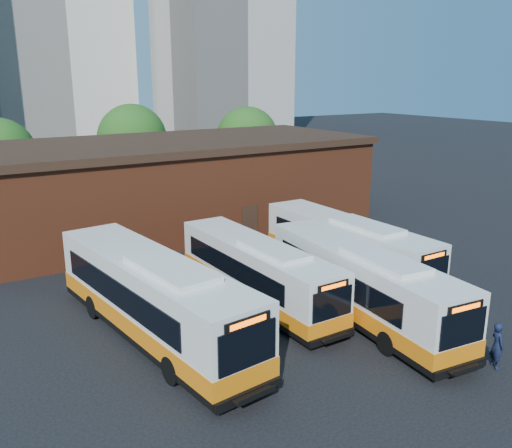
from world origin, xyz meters
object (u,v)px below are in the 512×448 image
bus_west (154,301)px  bus_east (347,250)px  transit_worker (497,345)px  bus_mideast (361,286)px  bus_midwest (257,274)px

bus_west → bus_east: bus_west is taller
bus_east → transit_worker: bus_east is taller
bus_mideast → bus_west: bearing=166.1°
bus_mideast → bus_east: bearing=61.4°
bus_west → bus_midwest: (5.73, 0.96, -0.23)m
bus_west → bus_midwest: 5.81m
bus_midwest → bus_east: bearing=3.3°
bus_midwest → bus_east: bus_east is taller
bus_west → bus_mideast: bus_west is taller
bus_west → bus_midwest: bus_west is taller
bus_mideast → transit_worker: size_ratio=6.90×
bus_midwest → transit_worker: bus_midwest is taller
bus_midwest → bus_east: (6.15, 0.47, 0.07)m
bus_west → bus_mideast: 9.33m
bus_mideast → transit_worker: bearing=-71.9°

